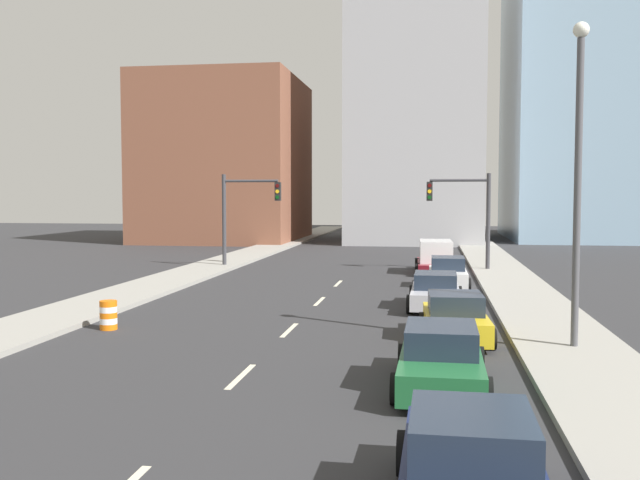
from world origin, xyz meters
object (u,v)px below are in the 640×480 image
traffic_signal_right (470,208)px  sedan_navy (471,470)px  traffic_signal_left (241,208)px  traffic_barrel (108,315)px  sedan_white (448,273)px  box_truck_maroon (436,257)px  street_lamp (578,165)px  sedan_green (441,359)px  sedan_silver (435,292)px  sedan_yellow (455,319)px

traffic_signal_right → sedan_navy: traffic_signal_right is taller
traffic_signal_left → traffic_barrel: traffic_signal_left is taller
sedan_white → box_truck_maroon: 6.21m
traffic_barrel → traffic_signal_left: bearing=92.6°
box_truck_maroon → sedan_navy: bearing=-91.1°
traffic_signal_right → street_lamp: street_lamp is taller
sedan_green → box_truck_maroon: 24.23m
sedan_silver → sedan_white: (0.62, 6.55, 0.01)m
traffic_barrel → sedan_silver: (10.57, 6.02, 0.17)m
traffic_signal_left → traffic_signal_right: (13.47, 0.00, 0.00)m
street_lamp → sedan_green: (-3.74, -4.35, -4.56)m
traffic_signal_right → sedan_white: size_ratio=1.32×
sedan_green → street_lamp: bearing=50.0°
sedan_yellow → box_truck_maroon: 18.66m
traffic_barrel → sedan_silver: bearing=29.7°
traffic_barrel → traffic_signal_right: bearing=57.6°
sedan_silver → box_truck_maroon: bearing=90.3°
street_lamp → sedan_yellow: 5.74m
sedan_yellow → street_lamp: bearing=-23.3°
traffic_signal_left → sedan_navy: size_ratio=1.25×
sedan_navy → sedan_white: bearing=90.0°
traffic_signal_left → sedan_yellow: size_ratio=1.31×
sedan_silver → sedan_white: sedan_white is taller
traffic_barrel → sedan_navy: (10.94, -12.09, 0.21)m
traffic_barrel → sedan_silver: size_ratio=0.21×
traffic_signal_right → sedan_white: bearing=-100.7°
sedan_yellow → sedan_white: size_ratio=1.01×
sedan_yellow → box_truck_maroon: bearing=88.9°
street_lamp → sedan_silver: (-3.79, 7.15, -4.58)m
traffic_signal_right → traffic_barrel: bearing=-122.4°
traffic_signal_left → sedan_navy: (11.85, -31.90, -2.93)m
sedan_navy → box_truck_maroon: size_ratio=0.85×
traffic_signal_right → sedan_green: size_ratio=1.18×
sedan_yellow → sedan_navy: bearing=-93.5°
sedan_navy → traffic_signal_left: bearing=111.0°
street_lamp → sedan_white: street_lamp is taller
sedan_navy → sedan_yellow: (0.19, 12.19, -0.04)m
street_lamp → box_truck_maroon: (-3.71, 19.87, -4.35)m
traffic_signal_left → sedan_green: size_ratio=1.18×
traffic_signal_left → sedan_silver: 18.19m
sedan_navy → box_truck_maroon: 30.84m
sedan_white → traffic_signal_left: bearing=149.0°
sedan_silver → sedan_white: 6.58m
traffic_barrel → street_lamp: 15.17m
sedan_green → sedan_yellow: size_ratio=1.11×
sedan_yellow → sedan_white: 12.47m
traffic_barrel → box_truck_maroon: 21.57m
traffic_barrel → sedan_yellow: 11.13m
traffic_barrel → sedan_green: (10.63, -5.48, 0.19)m
street_lamp → box_truck_maroon: 20.68m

